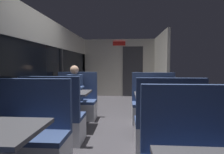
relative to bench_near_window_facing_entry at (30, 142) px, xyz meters
The scene contains 13 objects.
ground_plane 1.69m from the bench_near_window_facing_entry, 57.23° to the left, with size 3.30×9.20×0.02m, color #423F44.
carriage_window_panel_left 1.69m from the bench_near_window_facing_entry, 111.80° to the left, with size 0.09×8.48×2.30m.
carriage_end_bulkhead 5.72m from the bench_near_window_facing_entry, 80.31° to the left, with size 2.90×0.11×2.30m.
carriage_aisle_panel_right 5.04m from the bench_near_window_facing_entry, 61.89° to the left, with size 0.08×2.40×2.30m, color beige.
bench_near_window_facing_entry is the anchor object (origin of this frame).
dining_table_mid_window 1.53m from the bench_near_window_facing_entry, 90.00° to the left, with size 0.90×0.70×0.74m.
bench_mid_window_facing_end 0.80m from the bench_near_window_facing_entry, 90.00° to the left, with size 0.95×0.50×1.10m.
bench_mid_window_facing_entry 2.20m from the bench_near_window_facing_entry, 90.00° to the left, with size 0.95×0.50×1.10m.
dining_table_rear_aisle 2.23m from the bench_near_window_facing_entry, 35.98° to the left, with size 0.90×0.70×0.74m.
bench_rear_aisle_facing_end 1.89m from the bench_near_window_facing_entry, 18.53° to the left, with size 0.95×0.50×1.10m.
bench_rear_aisle_facing_entry 2.68m from the bench_near_window_facing_entry, 48.16° to the left, with size 0.95×0.50×1.10m.
seated_passenger 2.14m from the bench_near_window_facing_entry, 90.00° to the left, with size 0.47×0.55×1.26m.
coffee_cup_primary 1.69m from the bench_near_window_facing_entry, 87.14° to the left, with size 0.07×0.07×0.09m.
Camera 1 is at (0.28, -3.62, 1.28)m, focal length 30.89 mm.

